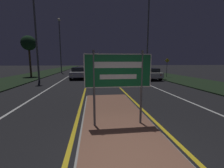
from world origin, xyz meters
TOP-DOWN VIEW (x-y plane):
  - median_island at (0.00, 1.93)m, footprint 2.35×8.64m
  - verge_left at (-9.50, 20.00)m, footprint 5.00×100.00m
  - verge_right at (9.50, 20.00)m, footprint 5.00×100.00m
  - centre_line_yellow_left at (-1.37, 25.00)m, footprint 0.12×70.00m
  - centre_line_yellow_right at (1.37, 25.00)m, footprint 0.12×70.00m
  - lane_line_white_left at (-4.20, 25.00)m, footprint 0.12×70.00m
  - lane_line_white_right at (4.20, 25.00)m, footprint 0.12×70.00m
  - edge_line_white_left at (-7.20, 25.00)m, footprint 0.10×70.00m
  - edge_line_white_right at (7.20, 25.00)m, footprint 0.10×70.00m
  - highway_sign at (0.00, 1.93)m, footprint 2.07×0.07m
  - streetlight_left_near at (-6.41, 14.00)m, footprint 0.61×0.61m
  - streetlight_left_far at (-6.46, 25.87)m, footprint 0.49×0.49m
  - streetlight_right_near at (6.26, 16.37)m, footprint 0.50×0.50m
  - car_receding_0 at (5.72, 14.18)m, footprint 1.99×4.06m
  - car_receding_1 at (5.81, 28.07)m, footprint 1.97×4.61m
  - car_approaching_0 at (-2.38, 16.01)m, footprint 2.03×4.10m
  - warning_sign at (8.75, 15.80)m, footprint 0.60×0.06m
  - roadside_palm_left at (-9.01, 18.72)m, footprint 1.89×1.89m

SIDE VIEW (x-z plane):
  - centre_line_yellow_left at x=-1.37m, z-range 0.00..0.01m
  - centre_line_yellow_right at x=1.37m, z-range 0.00..0.01m
  - lane_line_white_left at x=-4.20m, z-range 0.00..0.01m
  - lane_line_white_right at x=4.20m, z-range 0.00..0.01m
  - edge_line_white_left at x=-7.20m, z-range 0.00..0.01m
  - edge_line_white_right at x=7.20m, z-range 0.00..0.01m
  - verge_left at x=-9.50m, z-range 0.00..0.08m
  - verge_right at x=9.50m, z-range 0.00..0.08m
  - median_island at x=0.00m, z-range -0.01..0.09m
  - car_receding_0 at x=5.72m, z-range 0.05..1.37m
  - car_receding_1 at x=5.81m, z-range 0.05..1.39m
  - car_approaching_0 at x=-2.38m, z-range 0.06..1.43m
  - warning_sign at x=8.75m, z-range 0.33..2.75m
  - highway_sign at x=0.00m, z-range 0.55..2.87m
  - roadside_palm_left at x=-9.01m, z-range 1.72..7.06m
  - streetlight_left_far at x=-6.46m, z-range 1.16..10.72m
  - streetlight_right_near at x=6.26m, z-range 1.28..12.55m
  - streetlight_left_near at x=-6.41m, z-range 1.97..13.17m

